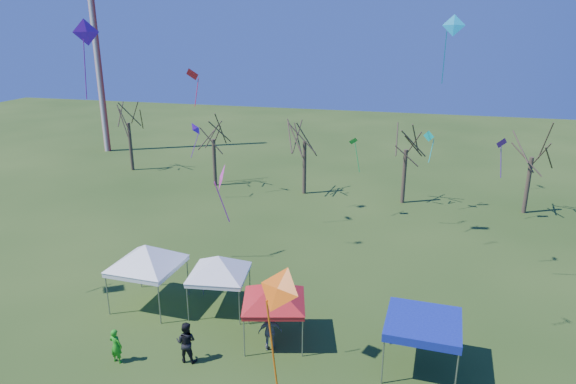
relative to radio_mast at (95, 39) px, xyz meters
name	(u,v)px	position (x,y,z in m)	size (l,w,h in m)	color
ground	(231,372)	(28.00, -34.00, -12.50)	(140.00, 140.00, 0.00)	#264014
radio_mast	(95,39)	(0.00, 0.00, 0.00)	(0.70, 0.70, 25.00)	silver
tree_0	(127,106)	(7.15, -6.62, -6.01)	(3.83, 3.83, 8.44)	#3D2D21
tree_1	(213,122)	(17.23, -9.35, -6.71)	(3.42, 3.42, 7.54)	#3D2D21
tree_2	(305,122)	(25.63, -9.62, -6.21)	(3.71, 3.71, 8.18)	#3D2D21
tree_3	(407,130)	(34.03, -9.96, -6.42)	(3.59, 3.59, 7.91)	#3D2D21
tree_4	(535,137)	(43.36, -10.00, -6.44)	(3.58, 3.58, 7.89)	#3D2D21
tent_white_west	(146,249)	(21.92, -29.81, -9.32)	(4.47, 4.47, 3.94)	gray
tent_white_mid	(218,260)	(25.67, -29.32, -9.69)	(3.91, 3.91, 3.48)	gray
tent_red	(274,287)	(29.12, -31.23, -9.74)	(3.76, 3.76, 3.42)	gray
tent_blue	(423,324)	(35.73, -31.74, -10.30)	(3.19, 3.19, 2.40)	gray
person_dark	(186,342)	(25.85, -33.71, -11.56)	(0.91, 0.71, 1.88)	black
person_grey	(270,332)	(29.15, -32.01, -11.59)	(1.07, 0.44, 1.82)	slate
person_green	(116,346)	(22.93, -34.56, -11.69)	(0.59, 0.39, 1.62)	green
kite_8	(86,33)	(17.72, -26.66, 1.13)	(1.14, 1.38, 4.18)	purple
kite_12	(501,144)	(40.69, -12.53, -6.57)	(1.11, 1.02, 3.04)	#5A17A6
kite_22	(353,142)	(30.37, -14.55, -6.62)	(1.06, 1.04, 2.64)	green
kite_17	(453,26)	(36.10, -24.88, 1.46)	(1.05, 0.62, 3.23)	#0EA5D3
kite_5	(278,291)	(31.46, -38.81, -5.52)	(1.57, 1.34, 4.26)	#FF610D
kite_1	(221,177)	(27.91, -33.99, -3.87)	(0.73, 1.12, 2.44)	#D930A7
kite_19	(429,137)	(35.69, -11.50, -6.56)	(0.88, 0.71, 2.41)	#0DC6B9
kite_13	(196,129)	(17.40, -13.22, -6.54)	(0.83, 1.17, 2.86)	purple
kite_2	(193,74)	(17.01, -12.44, -2.28)	(1.45, 1.16, 3.10)	red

